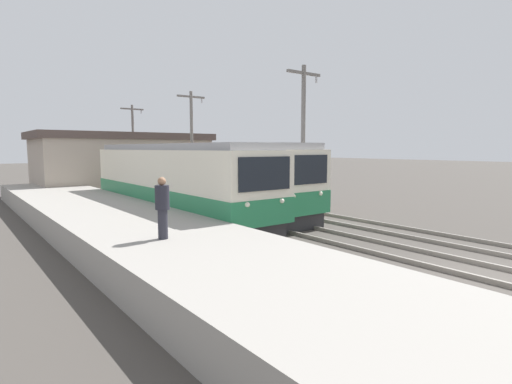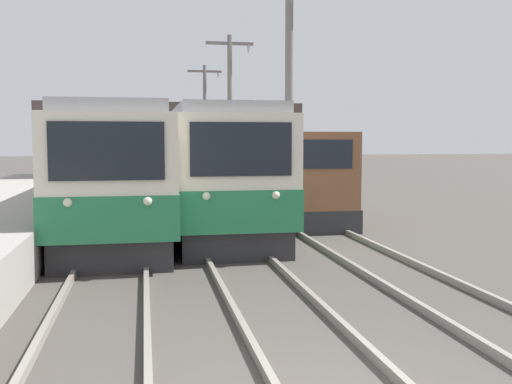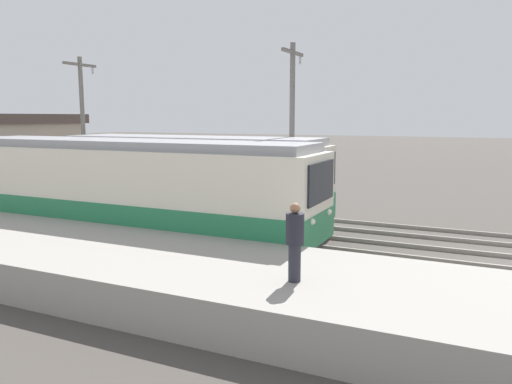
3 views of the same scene
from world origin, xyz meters
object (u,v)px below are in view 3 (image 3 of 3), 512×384
catenary_mast_mid (292,131)px  commuter_train_center (193,187)px  commuter_train_left (129,196)px  catenary_mast_far (83,128)px  person_on_platform (295,239)px  shunting_locomotive (212,188)px

catenary_mast_mid → commuter_train_center: bearing=113.1°
commuter_train_center → catenary_mast_mid: bearing=-66.9°
commuter_train_left → catenary_mast_far: bearing=54.7°
person_on_platform → shunting_locomotive: bearing=37.9°
shunting_locomotive → catenary_mast_far: (-1.49, 6.00, 2.67)m
shunting_locomotive → commuter_train_center: bearing=-163.4°
shunting_locomotive → catenary_mast_far: size_ratio=0.83×
commuter_train_left → catenary_mast_far: size_ratio=1.95×
commuter_train_left → catenary_mast_mid: 6.51m
commuter_train_left → shunting_locomotive: bearing=0.7°
shunting_locomotive → person_on_platform: (-9.95, -7.74, 0.69)m
shunting_locomotive → catenary_mast_far: bearing=104.0°
catenary_mast_far → shunting_locomotive: bearing=-76.0°
catenary_mast_mid → person_on_platform: (-8.46, -3.31, -1.98)m
commuter_train_left → shunting_locomotive: (5.80, 0.07, -0.48)m
commuter_train_center → catenary_mast_far: size_ratio=1.52×
catenary_mast_mid → person_on_platform: 9.30m
commuter_train_left → catenary_mast_far: 7.77m
commuter_train_left → person_on_platform: bearing=-118.4°
catenary_mast_mid → catenary_mast_far: same height
commuter_train_center → catenary_mast_mid: catenary_mast_mid is taller
commuter_train_left → commuter_train_center: bearing=-16.3°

